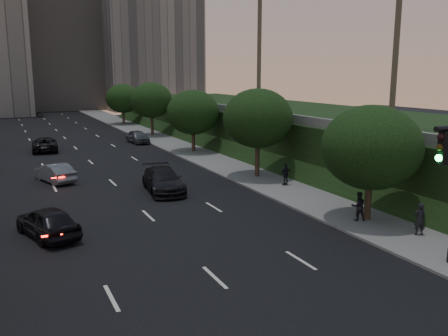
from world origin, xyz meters
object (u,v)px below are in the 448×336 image
sedan_far_left (45,144)px  sedan_far_right (138,137)px  pedestrian_b (358,206)px  sedan_near_left (47,222)px  sedan_near_right (163,180)px  pedestrian_a (420,219)px  sedan_mid_left (55,173)px  pedestrian_c (286,174)px

sedan_far_left → sedan_far_right: 10.23m
pedestrian_b → sedan_near_left: bearing=3.5°
sedan_far_left → sedan_near_right: sedan_near_right is taller
pedestrian_b → sedan_far_left: bearing=-47.3°
pedestrian_a → sedan_mid_left: bearing=-37.5°
sedan_near_left → sedan_far_right: size_ratio=1.04×
sedan_near_right → sedan_mid_left: bearing=141.6°
sedan_near_left → pedestrian_c: bearing=176.3°
pedestrian_b → pedestrian_c: size_ratio=1.00×
sedan_far_right → sedan_far_left: bearing=-174.9°
sedan_far_right → pedestrian_b: 33.88m
sedan_far_left → sedan_near_right: bearing=109.0°
sedan_far_right → pedestrian_a: 36.99m
sedan_mid_left → sedan_far_left: sedan_far_left is taller
sedan_mid_left → pedestrian_a: bearing=108.5°
sedan_near_right → pedestrian_b: 13.05m
sedan_far_left → pedestrian_b: pedestrian_b is taller
sedan_near_right → sedan_far_right: bearing=85.3°
sedan_far_right → pedestrian_c: size_ratio=2.74×
sedan_near_right → sedan_near_left: bearing=-135.6°
pedestrian_b → pedestrian_c: pedestrian_c is taller
sedan_near_right → pedestrian_b: bearing=-50.3°
sedan_near_left → sedan_near_right: (7.88, 6.15, 0.03)m
pedestrian_c → pedestrian_b: bearing=78.3°
sedan_far_right → sedan_near_left: bearing=-117.1°
pedestrian_c → sedan_near_left: bearing=8.1°
sedan_far_right → pedestrian_c: bearing=-85.8°
sedan_far_left → sedan_near_right: (5.61, -21.25, 0.06)m
pedestrian_a → pedestrian_b: size_ratio=1.02×
sedan_near_left → sedan_near_right: sedan_near_right is taller
sedan_far_right → pedestrian_a: bearing=-88.1°
sedan_far_left → pedestrian_a: pedestrian_a is taller
sedan_near_right → pedestrian_b: (7.17, -10.90, 0.14)m
sedan_near_right → pedestrian_b: size_ratio=3.49×
sedan_far_right → pedestrian_b: (2.68, -33.78, 0.20)m
sedan_far_left → sedan_near_left: bearing=89.5°
sedan_far_right → pedestrian_b: bearing=-89.5°
sedan_near_right → pedestrian_a: 16.21m
sedan_near_left → pedestrian_b: 15.78m
pedestrian_a → pedestrian_c: size_ratio=1.01×
sedan_near_left → pedestrian_b: (15.05, -4.75, 0.17)m
sedan_near_left → sedan_mid_left: bearing=-114.7°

